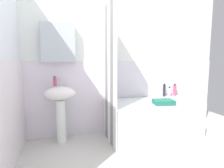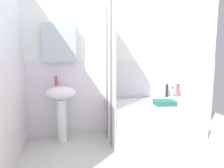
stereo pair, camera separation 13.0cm
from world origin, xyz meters
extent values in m
cube|color=white|center=(0.00, 1.27, 1.20)|extent=(3.60, 0.05, 2.40)
cube|color=white|center=(0.00, 1.24, 0.60)|extent=(3.60, 0.02, 1.20)
cube|color=silver|center=(-1.02, 1.18, 1.46)|extent=(0.48, 0.12, 0.56)
cube|color=white|center=(-1.54, 0.34, 0.60)|extent=(0.02, 1.81, 1.20)
cylinder|color=white|center=(-1.02, 1.03, 0.32)|extent=(0.14, 0.14, 0.63)
ellipsoid|color=white|center=(-1.02, 1.03, 0.73)|extent=(0.44, 0.34, 0.20)
cylinder|color=silver|center=(-1.02, 1.13, 0.86)|extent=(0.03, 0.03, 0.05)
cylinder|color=silver|center=(-1.02, 1.08, 0.91)|extent=(0.02, 0.10, 0.02)
sphere|color=silver|center=(-1.02, 1.13, 0.94)|extent=(0.03, 0.03, 0.03)
cylinder|color=#BE4C68|center=(-1.08, 1.11, 0.90)|extent=(0.05, 0.05, 0.13)
sphere|color=#232822|center=(-1.08, 1.11, 0.97)|extent=(0.02, 0.02, 0.02)
cube|color=white|center=(0.38, 0.86, 0.28)|extent=(1.40, 0.72, 0.57)
cube|color=white|center=(-0.33, 0.58, 1.00)|extent=(0.01, 0.14, 2.00)
cube|color=gray|center=(-0.33, 0.72, 1.00)|extent=(0.01, 0.14, 2.00)
cube|color=white|center=(-0.33, 0.86, 1.00)|extent=(0.01, 0.14, 2.00)
cube|color=gray|center=(-0.33, 1.01, 1.00)|extent=(0.01, 0.14, 2.00)
cube|color=white|center=(-0.33, 1.15, 1.00)|extent=(0.01, 0.14, 2.00)
cylinder|color=#C44B72|center=(0.99, 1.16, 0.66)|extent=(0.06, 0.06, 0.19)
cylinder|color=#222623|center=(0.99, 1.16, 0.77)|extent=(0.04, 0.04, 0.02)
cylinder|color=white|center=(0.86, 1.14, 0.64)|extent=(0.05, 0.05, 0.15)
cylinder|color=black|center=(0.86, 1.14, 0.73)|extent=(0.03, 0.03, 0.02)
cylinder|color=black|center=(0.76, 1.15, 0.67)|extent=(0.04, 0.04, 0.21)
cylinder|color=black|center=(0.76, 1.15, 0.79)|extent=(0.03, 0.03, 0.02)
cube|color=#246B5A|center=(0.43, 0.64, 0.60)|extent=(0.32, 0.26, 0.07)
camera|label=1|loc=(-1.00, -1.60, 1.20)|focal=28.61mm
camera|label=2|loc=(-0.87, -1.63, 1.20)|focal=28.61mm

